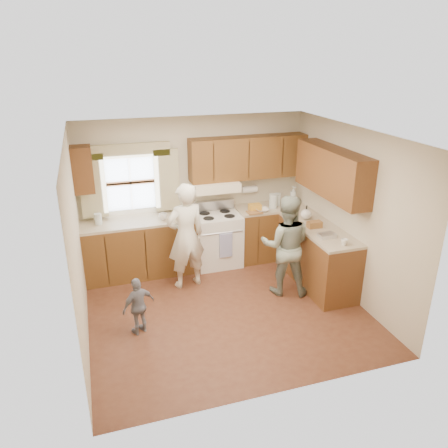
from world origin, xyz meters
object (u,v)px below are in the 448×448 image
object	(u,v)px
woman_left	(186,236)
stove	(217,238)
woman_right	(286,245)
child	(139,306)

from	to	relation	value
woman_left	stove	bearing A→B (deg)	-150.32
woman_left	woman_right	distance (m)	1.51
stove	child	bearing A→B (deg)	-133.52
stove	woman_right	xyz separation A→B (m)	(0.70, -1.22, 0.31)
woman_left	child	size ratio (longest dim) A/B	2.10
woman_right	child	xyz separation A→B (m)	(-2.24, -0.40, -0.38)
child	woman_left	bearing A→B (deg)	-156.13
woman_left	child	world-z (taller)	woman_left
woman_left	woman_right	xyz separation A→B (m)	(1.37, -0.64, -0.06)
woman_right	stove	bearing A→B (deg)	-37.38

